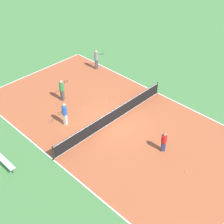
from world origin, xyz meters
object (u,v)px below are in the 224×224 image
tennis_net (112,116)px  tennis_ball_far_baseline (85,107)px  player_baseline_gray (96,58)px  player_coach_red (164,141)px  bench (6,162)px  tennis_ball_midcourt (106,100)px  tennis_ball_right_alley (186,171)px  player_near_blue (65,112)px  player_far_green (62,89)px

tennis_net → tennis_ball_far_baseline: tennis_net is taller
player_baseline_gray → player_coach_red: bearing=-82.8°
tennis_net → bench: bearing=-11.5°
player_baseline_gray → tennis_ball_midcourt: player_baseline_gray is taller
bench → player_baseline_gray: player_baseline_gray is taller
bench → tennis_ball_right_alley: bench is taller
tennis_net → player_baseline_gray: bearing=-125.3°
player_coach_red → tennis_ball_midcourt: 6.89m
tennis_net → player_coach_red: size_ratio=7.13×
player_coach_red → tennis_ball_midcourt: player_coach_red is taller
player_near_blue → tennis_ball_right_alley: 9.08m
tennis_ball_right_alley → tennis_ball_midcourt: (-1.95, -8.82, 0.00)m
player_baseline_gray → tennis_ball_midcourt: (2.97, 4.27, -1.04)m
player_far_green → player_coach_red: bearing=-98.8°
player_baseline_gray → tennis_ball_right_alley: player_baseline_gray is taller
bench → tennis_ball_right_alley: 10.98m
player_far_green → tennis_ball_far_baseline: (-0.51, 2.03, -1.03)m
tennis_ball_far_baseline → tennis_ball_midcourt: (-1.89, 0.45, 0.00)m
tennis_ball_right_alley → player_far_green: bearing=-87.7°
player_near_blue → player_coach_red: 7.14m
player_baseline_gray → tennis_ball_far_baseline: 6.27m
player_far_green → tennis_ball_far_baseline: 2.34m
bench → player_far_green: bearing=114.6°
tennis_ball_far_baseline → tennis_ball_right_alley: bearing=89.6°
player_near_blue → tennis_ball_midcourt: bearing=159.5°
player_far_green → tennis_ball_midcourt: bearing=-60.6°
player_far_green → tennis_ball_far_baseline: bearing=-90.6°
tennis_ball_midcourt → tennis_ball_right_alley: bearing=77.5°
bench → tennis_ball_right_alley: size_ratio=26.07×
bench → player_coach_red: bearing=52.6°
tennis_ball_right_alley → tennis_ball_midcourt: 9.04m
tennis_net → player_far_green: player_far_green is taller
player_coach_red → tennis_ball_right_alley: size_ratio=21.75×
tennis_ball_far_baseline → tennis_ball_right_alley: size_ratio=1.00×
bench → player_baseline_gray: (-12.27, -4.95, 0.70)m
player_near_blue → player_coach_red: player_near_blue is taller
tennis_net → tennis_ball_right_alley: tennis_net is taller
bench → player_baseline_gray: bearing=112.0°
player_far_green → tennis_ball_midcourt: 3.60m
bench → player_baseline_gray: size_ratio=0.96×
bench → tennis_ball_far_baseline: 7.51m
player_coach_red → tennis_ball_midcourt: bearing=122.3°
tennis_ball_far_baseline → player_far_green: bearing=-75.9°
bench → tennis_ball_right_alley: (-7.35, 8.14, -0.33)m
tennis_ball_far_baseline → bench: bearing=8.7°
player_coach_red → tennis_ball_right_alley: bearing=-58.4°
tennis_ball_midcourt → bench: bearing=4.2°
player_far_green → tennis_ball_right_alley: 11.36m
player_near_blue → tennis_ball_midcourt: 4.31m
tennis_net → player_far_green: 4.81m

